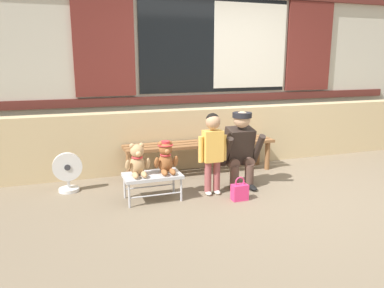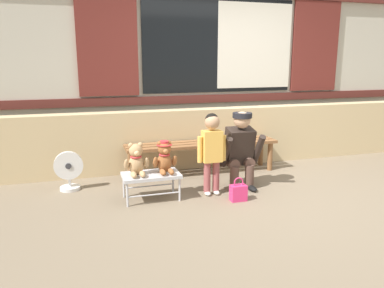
# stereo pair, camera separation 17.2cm
# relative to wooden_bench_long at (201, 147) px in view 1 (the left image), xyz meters

# --- Properties ---
(ground_plane) EXTENTS (60.00, 60.00, 0.00)m
(ground_plane) POSITION_rel_wooden_bench_long_xyz_m (0.54, -1.06, -0.37)
(ground_plane) COLOR #756651
(brick_low_wall) EXTENTS (7.02, 0.25, 0.85)m
(brick_low_wall) POSITION_rel_wooden_bench_long_xyz_m (0.54, 0.37, 0.05)
(brick_low_wall) COLOR tan
(brick_low_wall) RESTS_ON ground
(shop_facade) EXTENTS (7.16, 0.26, 3.76)m
(shop_facade) POSITION_rel_wooden_bench_long_xyz_m (0.54, 0.88, 1.51)
(shop_facade) COLOR #B7B2A3
(shop_facade) RESTS_ON ground
(wooden_bench_long) EXTENTS (2.10, 0.40, 0.44)m
(wooden_bench_long) POSITION_rel_wooden_bench_long_xyz_m (0.00, 0.00, 0.00)
(wooden_bench_long) COLOR brown
(wooden_bench_long) RESTS_ON ground
(small_display_bench) EXTENTS (0.64, 0.36, 0.30)m
(small_display_bench) POSITION_rel_wooden_bench_long_xyz_m (-0.86, -0.78, -0.11)
(small_display_bench) COLOR #BCBCC1
(small_display_bench) RESTS_ON ground
(teddy_bear_plain) EXTENTS (0.28, 0.26, 0.36)m
(teddy_bear_plain) POSITION_rel_wooden_bench_long_xyz_m (-1.02, -0.78, 0.09)
(teddy_bear_plain) COLOR tan
(teddy_bear_plain) RESTS_ON small_display_bench
(teddy_bear_with_hat) EXTENTS (0.28, 0.27, 0.36)m
(teddy_bear_with_hat) POSITION_rel_wooden_bench_long_xyz_m (-0.70, -0.78, 0.10)
(teddy_bear_with_hat) COLOR #93562D
(teddy_bear_with_hat) RESTS_ON small_display_bench
(child_standing) EXTENTS (0.35, 0.18, 0.96)m
(child_standing) POSITION_rel_wooden_bench_long_xyz_m (-0.16, -0.83, 0.22)
(child_standing) COLOR #994C4C
(child_standing) RESTS_ON ground
(adult_crouching) EXTENTS (0.50, 0.49, 0.95)m
(adult_crouching) POSITION_rel_wooden_bench_long_xyz_m (0.26, -0.69, 0.11)
(adult_crouching) COLOR brown
(adult_crouching) RESTS_ON ground
(handbag_on_ground) EXTENTS (0.18, 0.11, 0.27)m
(handbag_on_ground) POSITION_rel_wooden_bench_long_xyz_m (0.06, -1.11, -0.28)
(handbag_on_ground) COLOR #E53370
(handbag_on_ground) RESTS_ON ground
(floor_fan) EXTENTS (0.34, 0.24, 0.48)m
(floor_fan) POSITION_rel_wooden_bench_long_xyz_m (-1.75, -0.19, -0.13)
(floor_fan) COLOR silver
(floor_fan) RESTS_ON ground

